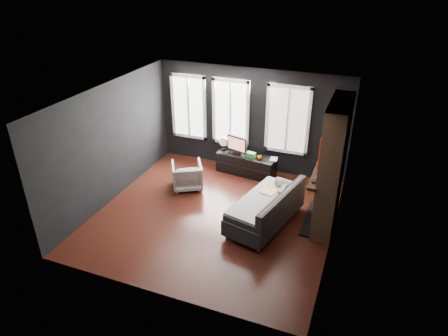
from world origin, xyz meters
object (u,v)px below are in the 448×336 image
at_px(sofa, 265,206).
at_px(armchair, 187,174).
at_px(book, 270,155).
at_px(monitor, 237,144).
at_px(mantel_vase, 323,157).
at_px(media_console, 246,164).
at_px(mug, 260,157).

xyz_separation_m(sofa, armchair, (-2.20, 0.78, -0.06)).
xyz_separation_m(armchair, book, (1.75, 1.21, 0.30)).
distance_m(armchair, monitor, 1.55).
bearing_deg(mantel_vase, monitor, 155.06).
bearing_deg(media_console, mug, -8.09).
height_order(armchair, book, book).
distance_m(book, mantel_vase, 1.87).
height_order(media_console, mug, mug).
height_order(monitor, mantel_vase, mantel_vase).
relative_size(sofa, monitor, 3.29).
height_order(media_console, book, book).
relative_size(armchair, mantel_vase, 4.00).
height_order(sofa, mantel_vase, mantel_vase).
relative_size(sofa, media_console, 1.28).
xyz_separation_m(armchair, monitor, (0.86, 1.22, 0.44)).
bearing_deg(media_console, armchair, -126.41).
distance_m(monitor, mantel_vase, 2.58).
bearing_deg(book, mantel_vase, -37.17).
bearing_deg(monitor, media_console, 13.03).
bearing_deg(book, media_console, -179.22).
relative_size(armchair, monitor, 1.20).
bearing_deg(mantel_vase, media_console, 152.57).
distance_m(media_console, book, 0.74).
relative_size(media_console, mantel_vase, 8.59).
bearing_deg(sofa, mug, 123.64).
bearing_deg(book, armchair, -145.43).
bearing_deg(media_console, sofa, -54.73).
bearing_deg(armchair, mug, -174.33).
distance_m(mug, mantel_vase, 2.03).
relative_size(book, mantel_vase, 1.37).
distance_m(sofa, mug, 2.01).
distance_m(mug, book, 0.28).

